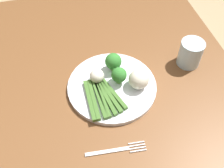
% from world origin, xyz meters
% --- Properties ---
extents(dining_table, '(1.19, 0.97, 0.76)m').
position_xyz_m(dining_table, '(0.00, 0.00, 0.65)').
color(dining_table, brown).
rests_on(dining_table, ground_plane).
extents(plate, '(0.28, 0.28, 0.01)m').
position_xyz_m(plate, '(-0.03, 0.05, 0.77)').
color(plate, white).
rests_on(plate, dining_table).
extents(asparagus_bundle, '(0.16, 0.11, 0.01)m').
position_xyz_m(asparagus_bundle, '(0.01, 0.01, 0.78)').
color(asparagus_bundle, '#3D6626').
rests_on(asparagus_bundle, plate).
extents(broccoli_front_left, '(0.05, 0.05, 0.07)m').
position_xyz_m(broccoli_front_left, '(-0.09, 0.07, 0.81)').
color(broccoli_front_left, '#609E3D').
rests_on(broccoli_front_left, plate).
extents(broccoli_left, '(0.05, 0.05, 0.06)m').
position_xyz_m(broccoli_left, '(-0.04, 0.08, 0.81)').
color(broccoli_left, '#609E3D').
rests_on(broccoli_left, plate).
extents(cauliflower_near_fork, '(0.05, 0.05, 0.05)m').
position_xyz_m(cauliflower_near_fork, '(-0.06, 0.01, 0.80)').
color(cauliflower_near_fork, white).
rests_on(cauliflower_near_fork, plate).
extents(cauliflower_mid, '(0.06, 0.06, 0.06)m').
position_xyz_m(cauliflower_mid, '(-0.01, 0.13, 0.80)').
color(cauliflower_mid, silver).
rests_on(cauliflower_mid, plate).
extents(fork, '(0.03, 0.17, 0.00)m').
position_xyz_m(fork, '(0.18, 0.01, 0.76)').
color(fork, silver).
rests_on(fork, dining_table).
extents(water_glass, '(0.08, 0.08, 0.09)m').
position_xyz_m(water_glass, '(-0.07, 0.33, 0.80)').
color(water_glass, silver).
rests_on(water_glass, dining_table).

